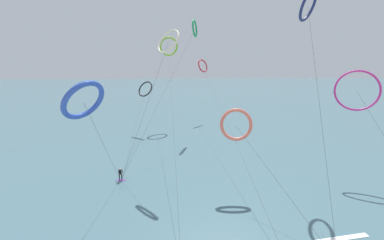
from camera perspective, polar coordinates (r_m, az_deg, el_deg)
name	(u,v)px	position (r m, az deg, el deg)	size (l,w,h in m)	color
sea_water	(184,94)	(111.92, -1.97, 6.03)	(400.00, 200.00, 0.08)	#476B75
surfer_violet	(120,175)	(33.15, -16.50, -12.36)	(1.40, 0.64, 1.70)	purple
kite_navy	(308,6)	(34.37, 25.69, 23.05)	(4.99, 17.18, 23.21)	navy
kite_lime	(169,47)	(57.60, -5.49, 16.83)	(4.90, 44.89, 20.42)	#8CC62D
kite_charcoal	(145,89)	(52.22, -10.94, 7.17)	(4.18, 24.52, 10.95)	black
kite_cobalt	(84,101)	(20.82, -24.16, 4.20)	(3.93, 11.90, 13.76)	#2647B7
kite_crimson	(203,66)	(62.22, 2.59, 12.57)	(4.07, 50.98, 15.52)	red
kite_magenta	(357,90)	(37.35, 34.35, 5.77)	(5.41, 16.62, 14.02)	#CC288E
kite_emerald	(195,29)	(51.32, 0.62, 20.71)	(11.55, 23.82, 23.07)	#199351
kite_ivory	(168,42)	(31.82, -5.65, 17.87)	(8.36, 4.90, 18.99)	silver
kite_coral	(236,125)	(28.07, 10.39, -1.09)	(7.61, 12.34, 9.88)	#EA7260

